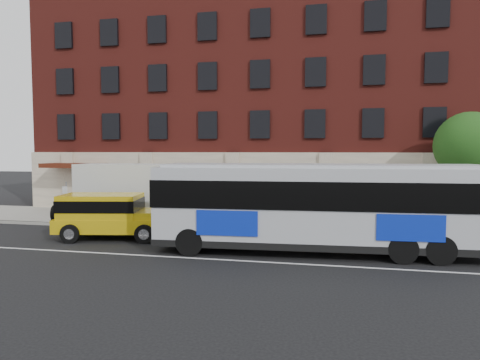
% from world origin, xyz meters
% --- Properties ---
extents(ground, '(120.00, 120.00, 0.00)m').
position_xyz_m(ground, '(0.00, 0.00, 0.00)').
color(ground, black).
rests_on(ground, ground).
extents(sidewalk, '(60.00, 6.00, 0.15)m').
position_xyz_m(sidewalk, '(0.00, 9.00, 0.07)').
color(sidewalk, gray).
rests_on(sidewalk, ground).
extents(kerb, '(60.00, 0.25, 0.15)m').
position_xyz_m(kerb, '(0.00, 6.00, 0.07)').
color(kerb, gray).
rests_on(kerb, ground).
extents(lane_line, '(60.00, 0.12, 0.01)m').
position_xyz_m(lane_line, '(0.00, 0.50, 0.01)').
color(lane_line, silver).
rests_on(lane_line, ground).
extents(building, '(30.00, 12.10, 15.00)m').
position_xyz_m(building, '(-0.01, 16.92, 7.58)').
color(building, maroon).
rests_on(building, sidewalk).
extents(sign_pole, '(0.30, 0.20, 2.50)m').
position_xyz_m(sign_pole, '(-8.50, 6.15, 1.45)').
color(sign_pole, gray).
rests_on(sign_pole, ground).
extents(street_tree, '(3.60, 3.60, 6.20)m').
position_xyz_m(street_tree, '(13.54, 9.48, 4.41)').
color(street_tree, '#3D301E').
rests_on(street_tree, sidewalk).
extents(city_bus, '(13.72, 3.69, 3.72)m').
position_xyz_m(city_bus, '(5.78, 2.46, 2.05)').
color(city_bus, '#AFB2B9').
rests_on(city_bus, ground).
extents(yellow_suv, '(5.82, 3.28, 2.17)m').
position_xyz_m(yellow_suv, '(-4.26, 3.32, 1.24)').
color(yellow_suv, gold).
rests_on(yellow_suv, ground).
extents(shipping_container, '(10.67, 2.84, 3.52)m').
position_xyz_m(shipping_container, '(-2.48, 6.94, 1.74)').
color(shipping_container, black).
rests_on(shipping_container, ground).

